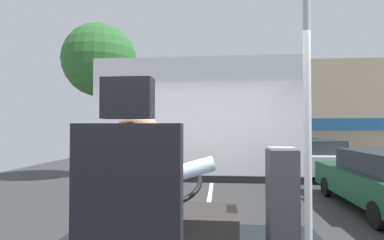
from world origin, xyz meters
name	(u,v)px	position (x,y,z in m)	size (l,w,h in m)	color
ground	(212,182)	(0.00, 8.80, -0.02)	(18.00, 44.00, 0.06)	#353535
bus_driver	(140,202)	(-0.11, -0.40, 1.54)	(0.77, 0.54, 0.72)	#332D28
steering_console	(173,231)	(-0.11, 0.67, 1.03)	(1.10, 1.00, 0.85)	#282623
handrail_pole	(308,152)	(0.81, -0.05, 1.77)	(0.04, 0.04, 1.93)	#B7B7BC
fare_box	(282,203)	(0.81, 0.71, 1.27)	(0.24, 0.26, 0.94)	#333338
windshield_panel	(195,133)	(0.00, 1.62, 1.85)	(2.50, 0.08, 1.48)	silver
street_tree	(100,61)	(-4.23, 9.01, 4.40)	(2.75, 2.75, 5.81)	#4C3828
shop_building	(318,113)	(6.42, 17.55, 2.81)	(9.74, 5.51, 5.62)	tan
parked_car_white	(315,157)	(3.98, 10.26, 0.73)	(1.89, 3.95, 1.43)	silver
parked_car_blue	(296,149)	(4.39, 14.85, 0.71)	(1.84, 4.44, 1.37)	navy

